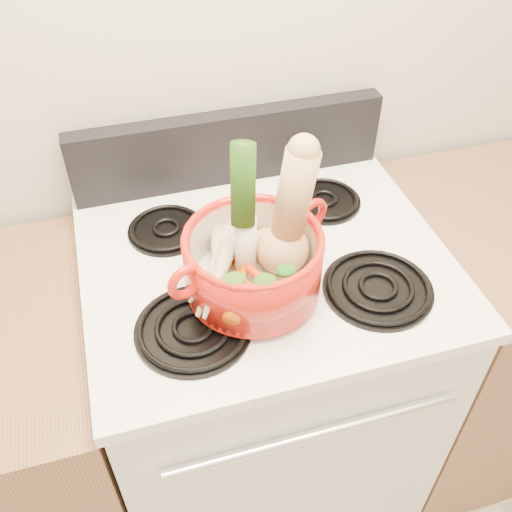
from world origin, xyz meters
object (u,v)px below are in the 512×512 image
object	(u,v)px
squash	(290,213)
leek	(245,214)
stove_body	(263,386)
dutch_oven	(253,263)

from	to	relation	value
squash	leek	xyz separation A→B (m)	(-0.08, 0.01, 0.01)
stove_body	dutch_oven	xyz separation A→B (m)	(-0.05, -0.10, 0.57)
stove_body	dutch_oven	world-z (taller)	dutch_oven
leek	squash	bearing A→B (deg)	18.17
stove_body	dutch_oven	size ratio (longest dim) A/B	3.47
dutch_oven	leek	bearing A→B (deg)	92.10
stove_body	squash	world-z (taller)	squash
stove_body	leek	bearing A→B (deg)	-129.21
squash	stove_body	bearing A→B (deg)	112.76
stove_body	dutch_oven	distance (m)	0.58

